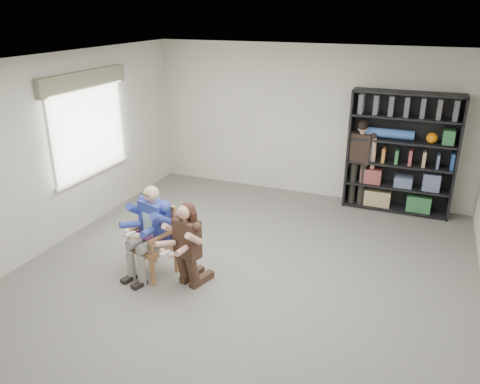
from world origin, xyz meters
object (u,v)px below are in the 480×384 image
at_px(kneeling_woman, 186,246).
at_px(bookshelf, 401,154).
at_px(seated_man, 151,231).
at_px(armchair, 152,241).
at_px(standing_man, 359,164).

xyz_separation_m(kneeling_woman, bookshelf, (2.28, 3.57, 0.47)).
bearing_deg(seated_man, armchair, 0.00).
xyz_separation_m(armchair, seated_man, (0.00, 0.00, 0.15)).
bearing_deg(seated_man, standing_man, 73.79).
xyz_separation_m(armchair, bookshelf, (2.86, 3.45, 0.56)).
distance_m(kneeling_woman, standing_man, 3.85).
relative_size(kneeling_woman, standing_man, 0.73).
height_order(kneeling_woman, standing_man, standing_man).
bearing_deg(kneeling_woman, standing_man, 82.05).
bearing_deg(standing_man, bookshelf, 11.49).
relative_size(armchair, kneeling_woman, 0.84).
bearing_deg(kneeling_woman, bookshelf, 74.25).
relative_size(seated_man, kneeling_woman, 1.09).
relative_size(armchair, bookshelf, 0.47).
relative_size(armchair, standing_man, 0.61).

